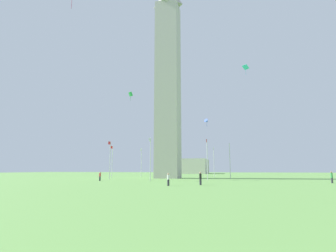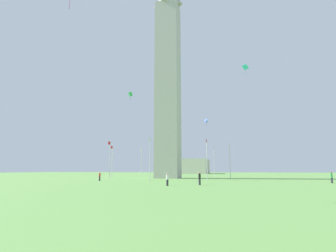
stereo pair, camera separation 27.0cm
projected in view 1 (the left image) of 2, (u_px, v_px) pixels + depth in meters
The scene contains 18 objects.
ground_plane at pixel (168, 178), 63.73m from camera, with size 260.00×260.00×0.00m, color #609347.
obelisk_monument at pixel (168, 76), 67.79m from camera, with size 5.59×5.59×50.82m.
flagpole_n at pixel (150, 157), 50.44m from camera, with size 1.12×0.14×8.05m.
flagpole_ne at pixel (207, 157), 52.21m from camera, with size 1.12×0.14×8.05m.
flagpole_e at pixel (230, 159), 61.11m from camera, with size 1.12×0.14×8.05m.
flagpole_se at pixel (214, 161), 71.93m from camera, with size 1.12×0.14×8.05m.
flagpole_s at pixel (179, 161), 78.32m from camera, with size 1.12×0.14×8.05m.
flagpole_sw at pixel (141, 161), 76.55m from camera, with size 1.12×0.14×8.05m.
flagpole_w at pixel (112, 160), 67.65m from camera, with size 1.12×0.14×8.05m.
flagpole_nw at pixel (110, 158), 56.83m from camera, with size 1.12×0.14×8.05m.
person_white_shirt at pixel (168, 179), 34.56m from camera, with size 0.32×0.32×1.62m.
person_red_shirt at pixel (100, 176), 49.16m from camera, with size 0.32×0.32×1.64m.
person_black_shirt at pixel (200, 178), 36.20m from camera, with size 0.32×0.32×1.76m.
person_green_shirt at pixel (332, 177), 41.15m from camera, with size 0.32×0.32×1.78m.
kite_cyan_diamond at pixel (246, 67), 48.98m from camera, with size 1.32×1.33×1.76m.
kite_green_box at pixel (131, 94), 57.82m from camera, with size 1.02×0.90×1.96m.
kite_blue_delta at pixel (207, 121), 58.63m from camera, with size 1.33×1.25×1.69m.
distant_building at pixel (195, 166), 133.48m from camera, with size 21.29×11.66×7.08m.
Camera 1 is at (63.19, 14.82, 2.10)m, focal length 28.69 mm.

